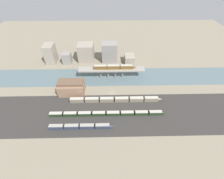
% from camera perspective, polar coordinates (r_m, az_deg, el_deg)
% --- Properties ---
extents(ground_plane, '(400.00, 400.00, 0.00)m').
position_cam_1_polar(ground_plane, '(138.04, 0.00, -1.25)').
color(ground_plane, gray).
extents(railbed_yard, '(280.00, 42.00, 0.01)m').
position_cam_1_polar(railbed_yard, '(121.83, 0.23, -9.07)').
color(railbed_yard, '#33302D').
rests_on(railbed_yard, ground).
extents(river_water, '(320.00, 29.57, 0.01)m').
position_cam_1_polar(river_water, '(156.43, -0.18, 4.89)').
color(river_water, slate).
rests_on(river_water, ground).
extents(bridge, '(65.99, 8.32, 9.93)m').
position_cam_1_polar(bridge, '(151.50, -0.18, 7.39)').
color(bridge, gray).
rests_on(bridge, ground).
extents(train_on_bridge, '(42.31, 2.99, 4.14)m').
position_cam_1_polar(train_on_bridge, '(149.51, 1.08, 8.54)').
color(train_on_bridge, brown).
rests_on(train_on_bridge, bridge).
extents(train_yard_near, '(47.80, 2.80, 3.76)m').
position_cam_1_polar(train_yard_near, '(114.58, -11.68, -13.64)').
color(train_yard_near, '#2D384C').
rests_on(train_yard_near, ground).
extents(train_yard_mid, '(92.30, 2.90, 3.44)m').
position_cam_1_polar(train_yard_mid, '(119.61, -1.64, -9.14)').
color(train_yard_mid, '#23381E').
rests_on(train_yard_mid, ground).
extents(train_yard_far, '(79.89, 3.16, 4.16)m').
position_cam_1_polar(train_yard_far, '(129.13, 1.46, -3.85)').
color(train_yard_far, gray).
rests_on(train_yard_far, ground).
extents(warehouse_building, '(22.64, 13.80, 13.22)m').
position_cam_1_polar(warehouse_building, '(139.04, -15.16, 0.83)').
color(warehouse_building, '#937056').
rests_on(warehouse_building, ground).
extents(city_block_far_left, '(11.00, 15.07, 21.43)m').
position_cam_1_polar(city_block_far_left, '(188.29, -22.43, 12.50)').
color(city_block_far_left, gray).
rests_on(city_block_far_left, ground).
extents(city_block_left, '(9.80, 8.43, 12.36)m').
position_cam_1_polar(city_block_left, '(182.56, -16.81, 11.34)').
color(city_block_left, gray).
rests_on(city_block_left, ground).
extents(city_block_center, '(17.64, 15.69, 20.04)m').
position_cam_1_polar(city_block_center, '(181.22, -9.86, 13.74)').
color(city_block_center, gray).
rests_on(city_block_center, ground).
extents(city_block_right, '(16.98, 12.82, 22.23)m').
position_cam_1_polar(city_block_right, '(176.89, -0.97, 14.01)').
color(city_block_right, gray).
rests_on(city_block_right, ground).
extents(city_block_far_right, '(10.95, 13.79, 8.88)m').
position_cam_1_polar(city_block_far_right, '(178.35, 6.66, 11.51)').
color(city_block_far_right, gray).
rests_on(city_block_far_right, ground).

